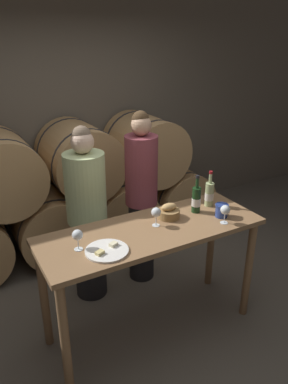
# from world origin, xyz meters

# --- Properties ---
(ground_plane) EXTENTS (10.00, 10.00, 0.00)m
(ground_plane) POSITION_xyz_m (0.00, 0.00, 0.00)
(ground_plane) COLOR #665E51
(stone_wall_back) EXTENTS (10.00, 0.12, 3.20)m
(stone_wall_back) POSITION_xyz_m (0.00, 2.08, 1.60)
(stone_wall_back) COLOR #706656
(stone_wall_back) RESTS_ON ground_plane
(barrel_stack) EXTENTS (3.20, 0.84, 1.44)m
(barrel_stack) POSITION_xyz_m (-0.00, 1.55, 0.67)
(barrel_stack) COLOR tan
(barrel_stack) RESTS_ON ground_plane
(tasting_table) EXTENTS (1.72, 0.62, 0.95)m
(tasting_table) POSITION_xyz_m (0.00, 0.00, 0.80)
(tasting_table) COLOR olive
(tasting_table) RESTS_ON ground_plane
(person_left) EXTENTS (0.35, 0.35, 1.61)m
(person_left) POSITION_xyz_m (-0.26, 0.68, 0.82)
(person_left) COLOR #232326
(person_left) RESTS_ON ground_plane
(person_right) EXTENTS (0.30, 0.30, 1.68)m
(person_right) POSITION_xyz_m (0.28, 0.68, 0.87)
(person_right) COLOR #232326
(person_right) RESTS_ON ground_plane
(wine_bottle_red) EXTENTS (0.07, 0.07, 0.32)m
(wine_bottle_red) POSITION_xyz_m (0.45, 0.07, 1.06)
(wine_bottle_red) COLOR #193819
(wine_bottle_red) RESTS_ON tasting_table
(wine_bottle_white) EXTENTS (0.07, 0.07, 0.31)m
(wine_bottle_white) POSITION_xyz_m (0.62, 0.11, 1.05)
(wine_bottle_white) COLOR #ADBC7F
(wine_bottle_white) RESTS_ON tasting_table
(blue_crock) EXTENTS (0.11, 0.11, 0.11)m
(blue_crock) POSITION_xyz_m (0.58, -0.10, 1.01)
(blue_crock) COLOR navy
(blue_crock) RESTS_ON tasting_table
(bread_basket) EXTENTS (0.17, 0.17, 0.12)m
(bread_basket) POSITION_xyz_m (0.20, 0.09, 0.99)
(bread_basket) COLOR olive
(bread_basket) RESTS_ON tasting_table
(cheese_plate) EXTENTS (0.29, 0.29, 0.04)m
(cheese_plate) POSITION_xyz_m (-0.43, -0.13, 0.96)
(cheese_plate) COLOR white
(cheese_plate) RESTS_ON tasting_table
(wine_glass_far_left) EXTENTS (0.07, 0.07, 0.15)m
(wine_glass_far_left) POSITION_xyz_m (-0.58, -0.01, 1.05)
(wine_glass_far_left) COLOR white
(wine_glass_far_left) RESTS_ON tasting_table
(wine_glass_left) EXTENTS (0.07, 0.07, 0.15)m
(wine_glass_left) POSITION_xyz_m (0.05, 0.02, 1.05)
(wine_glass_left) COLOR white
(wine_glass_left) RESTS_ON tasting_table
(wine_glass_center) EXTENTS (0.07, 0.07, 0.15)m
(wine_glass_center) POSITION_xyz_m (0.53, -0.20, 1.05)
(wine_glass_center) COLOR white
(wine_glass_center) RESTS_ON tasting_table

